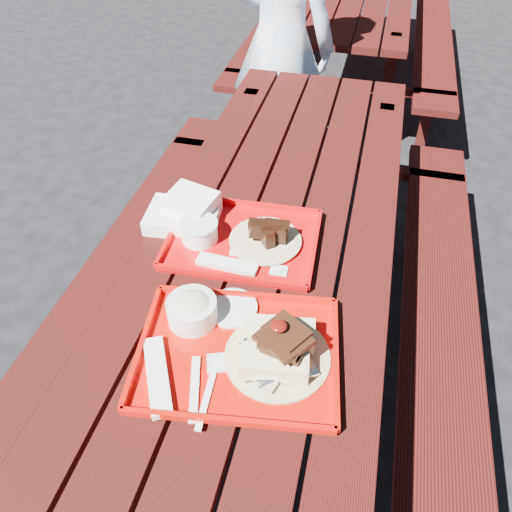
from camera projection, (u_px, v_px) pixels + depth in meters
name	position (u px, v px, depth m)	size (l,w,h in m)	color
ground	(265.00, 378.00, 2.02)	(60.00, 60.00, 0.00)	black
picnic_table_near	(267.00, 283.00, 1.63)	(1.41, 2.40, 0.75)	#3C0D0B
picnic_table_far	(355.00, 11.00, 3.61)	(1.41, 2.40, 0.75)	#3C0D0B
near_tray	(239.00, 340.00, 1.19)	(0.52, 0.43, 0.15)	red
far_tray	(240.00, 239.00, 1.47)	(0.45, 0.36, 0.07)	red
white_cloth	(185.00, 213.00, 1.54)	(0.23, 0.19, 0.09)	white
person	(280.00, 43.00, 2.54)	(0.58, 0.38, 1.58)	#B7DAF9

